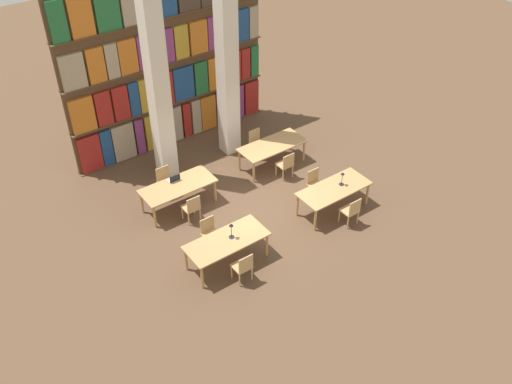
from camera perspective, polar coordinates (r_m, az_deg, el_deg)
ground_plane at (r=15.95m, az=-0.29°, el=-1.67°), size 40.00×40.00×0.00m
bookshelf_bank at (r=17.70m, az=-8.72°, el=12.32°), size 6.65×0.35×5.50m
pillar_left at (r=15.88m, az=-9.81°, el=10.56°), size 0.50×0.50×6.00m
pillar_center at (r=16.85m, az=-2.90°, el=12.78°), size 0.50×0.50×6.00m
reading_table_0 at (r=13.95m, az=-2.95°, el=-5.06°), size 2.07×0.91×0.75m
chair_0 at (r=13.64m, az=-1.30°, el=-7.46°), size 0.42×0.40×0.87m
chair_1 at (r=14.55m, az=-4.63°, el=-4.06°), size 0.42×0.40×0.87m
desk_lamp_0 at (r=13.77m, az=-2.49°, el=-3.64°), size 0.14×0.14×0.44m
reading_table_1 at (r=15.64m, az=7.78°, el=0.17°), size 2.07×0.91×0.75m
chair_2 at (r=15.36m, az=9.49°, el=-1.84°), size 0.42×0.40×0.87m
chair_3 at (r=16.17m, az=5.93°, el=0.87°), size 0.42×0.40×0.87m
desk_lamp_1 at (r=15.58m, az=8.63°, el=1.55°), size 0.14×0.14×0.41m
reading_table_2 at (r=15.74m, az=-7.81°, el=0.45°), size 2.07×0.91×0.75m
chair_4 at (r=15.35m, az=-6.43°, el=-1.54°), size 0.42×0.40×0.87m
chair_5 at (r=16.39m, az=-9.07°, el=1.14°), size 0.42×0.40×0.87m
laptop at (r=15.87m, az=-8.22°, el=1.28°), size 0.32×0.22×0.21m
reading_table_3 at (r=17.24m, az=1.63°, el=4.54°), size 2.07×0.91×0.75m
chair_6 at (r=16.85m, az=3.00°, el=2.78°), size 0.42×0.40×0.87m
chair_7 at (r=17.82m, az=0.06°, el=5.01°), size 0.42×0.40×0.87m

